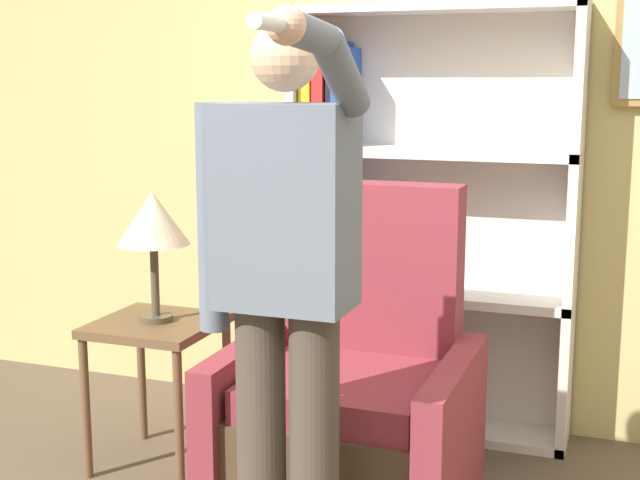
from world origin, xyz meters
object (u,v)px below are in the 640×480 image
(armchair, at_px, (353,407))
(side_table, at_px, (157,345))
(bookcase, at_px, (400,228))
(person_standing, at_px, (284,286))
(table_lamp, at_px, (153,222))

(armchair, distance_m, side_table, 0.86)
(bookcase, distance_m, person_standing, 1.49)
(side_table, bearing_deg, person_standing, -39.61)
(armchair, relative_size, side_table, 1.93)
(bookcase, height_order, side_table, bookcase)
(person_standing, distance_m, table_lamp, 1.11)
(armchair, height_order, person_standing, person_standing)
(bookcase, height_order, table_lamp, bookcase)
(armchair, xyz_separation_m, side_table, (-0.85, 0.03, 0.14))
(bookcase, xyz_separation_m, side_table, (-0.80, -0.78, -0.41))
(bookcase, bearing_deg, armchair, -86.80)
(bookcase, height_order, person_standing, bookcase)
(bookcase, relative_size, side_table, 3.08)
(armchair, relative_size, person_standing, 0.68)
(armchair, height_order, table_lamp, armchair)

